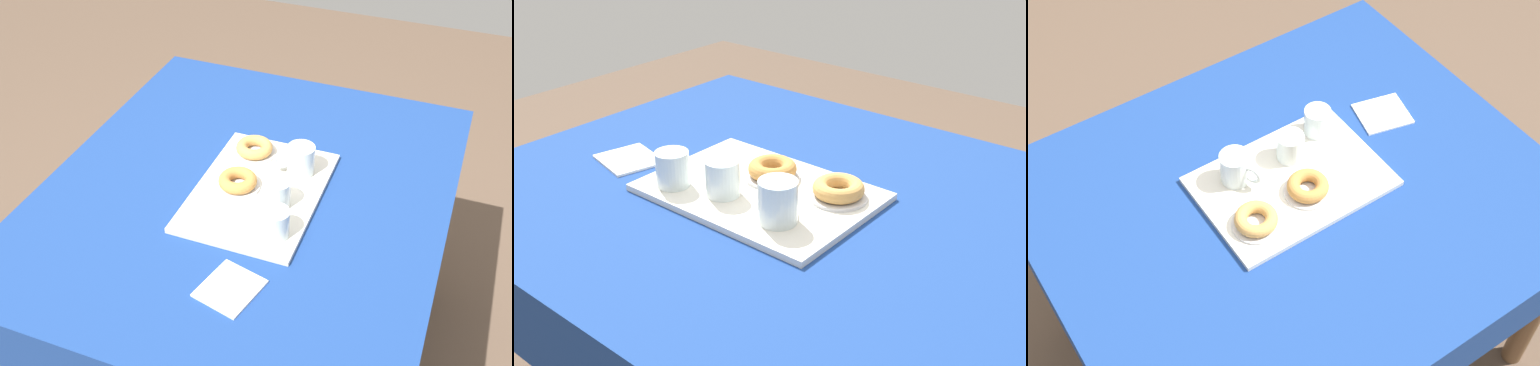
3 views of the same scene
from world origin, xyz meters
The scene contains 11 objects.
ground_plane centered at (0.00, 0.00, 0.00)m, with size 6.00×6.00×0.00m, color brown.
dining_table centered at (0.00, 0.00, 0.67)m, with size 1.28×1.10×0.75m.
serving_tray centered at (-0.01, -0.04, 0.76)m, with size 0.47×0.33×0.01m, color silver.
tea_mug_left centered at (0.10, -0.12, 0.81)m, with size 0.08×0.11×0.09m.
water_glass_near centered at (-0.16, -0.14, 0.80)m, with size 0.07×0.07×0.08m.
water_glass_far centered at (-0.05, -0.11, 0.80)m, with size 0.07×0.07×0.08m.
donut_plate_left centered at (0.14, 0.03, 0.77)m, with size 0.12×0.12×0.01m, color silver.
sugar_donut_left centered at (0.14, 0.03, 0.79)m, with size 0.11×0.11×0.03m, color tan.
donut_plate_right centered at (-0.02, 0.02, 0.77)m, with size 0.12×0.12×0.01m, color silver.
sugar_donut_right centered at (-0.02, 0.02, 0.79)m, with size 0.11×0.11×0.03m, color #BC7F3D.
paper_napkin centered at (-0.36, -0.10, 0.75)m, with size 0.14×0.12×0.01m, color white.
Camera 1 is at (-1.27, -0.52, 1.86)m, focal length 44.40 mm.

